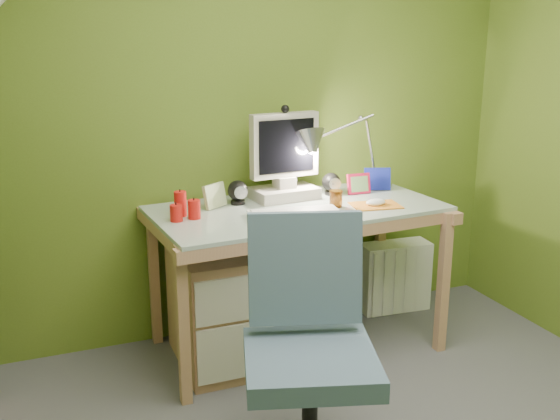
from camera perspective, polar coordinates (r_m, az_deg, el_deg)
name	(u,v)px	position (r m, az deg, el deg)	size (l,w,h in m)	color
wall_back	(239,120)	(3.57, -3.61, 7.86)	(3.20, 0.01, 2.40)	#597323
desk	(297,278)	(3.50, 1.48, -5.93)	(1.47, 0.74, 0.79)	tan
monitor	(284,150)	(3.48, 0.38, 5.26)	(0.39, 0.22, 0.53)	#B9B1A6
speaker_left	(238,192)	(3.41, -3.70, 1.56)	(0.11, 0.11, 0.13)	black
speaker_right	(331,184)	(3.61, 4.47, 2.30)	(0.10, 0.10, 0.12)	black
keyboard	(294,213)	(3.22, 1.21, -0.25)	(0.45, 0.14, 0.02)	white
mousepad	(376,205)	(3.42, 8.32, 0.41)	(0.25, 0.17, 0.01)	orange
mouse	(376,202)	(3.41, 8.33, 0.66)	(0.11, 0.07, 0.04)	white
amber_tumbler	(336,199)	(3.37, 4.89, 0.98)	(0.07, 0.07, 0.09)	brown
candle_cluster	(182,206)	(3.19, -8.50, 0.36)	(0.16, 0.14, 0.12)	red
photo_frame_red	(359,184)	(3.64, 6.87, 2.29)	(0.13, 0.02, 0.11)	red
photo_frame_blue	(377,179)	(3.74, 8.47, 2.69)	(0.15, 0.02, 0.13)	navy
photo_frame_green	(215,196)	(3.36, -5.70, 1.24)	(0.14, 0.02, 0.12)	#ABBA80
desk_lamp	(360,136)	(3.66, 6.97, 6.44)	(0.58, 0.25, 0.63)	silver
task_chair	(310,358)	(2.49, 2.67, -12.76)	(0.55, 0.55, 1.00)	#445B71
radiator	(394,276)	(4.08, 9.91, -5.70)	(0.42, 0.17, 0.42)	white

